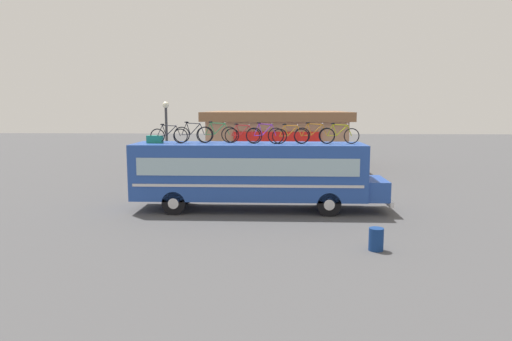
{
  "coord_description": "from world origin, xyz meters",
  "views": [
    {
      "loc": [
        1.22,
        -20.69,
        4.69
      ],
      "look_at": [
        0.33,
        0.0,
        1.82
      ],
      "focal_mm": 32.34,
      "sensor_mm": 36.0,
      "label": 1
    }
  ],
  "objects_px": {
    "trash_bin": "(376,239)",
    "rooftop_bicycle_4": "(242,135)",
    "rooftop_bicycle_6": "(290,135)",
    "rooftop_bicycle_8": "(339,135)",
    "luggage_bag_1": "(155,139)",
    "rooftop_bicycle_3": "(217,134)",
    "rooftop_bicycle_2": "(193,134)",
    "street_lamp": "(167,136)",
    "rooftop_bicycle_1": "(169,135)",
    "rooftop_bicycle_7": "(314,135)",
    "bus": "(253,172)",
    "rooftop_bicycle_5": "(265,135)"
  },
  "relations": [
    {
      "from": "rooftop_bicycle_5",
      "to": "street_lamp",
      "type": "height_order",
      "value": "street_lamp"
    },
    {
      "from": "rooftop_bicycle_3",
      "to": "rooftop_bicycle_8",
      "type": "relative_size",
      "value": 1.04
    },
    {
      "from": "rooftop_bicycle_4",
      "to": "bus",
      "type": "bearing_deg",
      "value": -34.52
    },
    {
      "from": "luggage_bag_1",
      "to": "rooftop_bicycle_1",
      "type": "bearing_deg",
      "value": -11.45
    },
    {
      "from": "rooftop_bicycle_3",
      "to": "rooftop_bicycle_6",
      "type": "xyz_separation_m",
      "value": [
        3.33,
        -0.5,
        -0.03
      ]
    },
    {
      "from": "rooftop_bicycle_6",
      "to": "street_lamp",
      "type": "relative_size",
      "value": 0.33
    },
    {
      "from": "rooftop_bicycle_2",
      "to": "rooftop_bicycle_5",
      "type": "distance_m",
      "value": 3.31
    },
    {
      "from": "rooftop_bicycle_1",
      "to": "rooftop_bicycle_6",
      "type": "xyz_separation_m",
      "value": [
        5.47,
        -0.03,
        0.0
      ]
    },
    {
      "from": "luggage_bag_1",
      "to": "rooftop_bicycle_6",
      "type": "relative_size",
      "value": 0.42
    },
    {
      "from": "rooftop_bicycle_4",
      "to": "street_lamp",
      "type": "xyz_separation_m",
      "value": [
        -4.48,
        4.11,
        -0.31
      ]
    },
    {
      "from": "rooftop_bicycle_2",
      "to": "rooftop_bicycle_8",
      "type": "relative_size",
      "value": 1.0
    },
    {
      "from": "rooftop_bicycle_8",
      "to": "street_lamp",
      "type": "height_order",
      "value": "street_lamp"
    },
    {
      "from": "trash_bin",
      "to": "rooftop_bicycle_4",
      "type": "bearing_deg",
      "value": 128.01
    },
    {
      "from": "rooftop_bicycle_1",
      "to": "rooftop_bicycle_6",
      "type": "distance_m",
      "value": 5.47
    },
    {
      "from": "bus",
      "to": "rooftop_bicycle_4",
      "type": "bearing_deg",
      "value": 145.48
    },
    {
      "from": "rooftop_bicycle_2",
      "to": "rooftop_bicycle_8",
      "type": "distance_m",
      "value": 6.61
    },
    {
      "from": "luggage_bag_1",
      "to": "rooftop_bicycle_8",
      "type": "xyz_separation_m",
      "value": [
        8.32,
        -0.06,
        0.22
      ]
    },
    {
      "from": "bus",
      "to": "rooftop_bicycle_8",
      "type": "bearing_deg",
      "value": -0.56
    },
    {
      "from": "luggage_bag_1",
      "to": "rooftop_bicycle_3",
      "type": "distance_m",
      "value": 2.84
    },
    {
      "from": "luggage_bag_1",
      "to": "rooftop_bicycle_5",
      "type": "bearing_deg",
      "value": -2.35
    },
    {
      "from": "rooftop_bicycle_1",
      "to": "trash_bin",
      "type": "xyz_separation_m",
      "value": [
        8.13,
        -5.75,
        -3.05
      ]
    },
    {
      "from": "luggage_bag_1",
      "to": "rooftop_bicycle_7",
      "type": "relative_size",
      "value": 0.38
    },
    {
      "from": "luggage_bag_1",
      "to": "rooftop_bicycle_3",
      "type": "xyz_separation_m",
      "value": [
        2.81,
        0.33,
        0.24
      ]
    },
    {
      "from": "rooftop_bicycle_2",
      "to": "rooftop_bicycle_7",
      "type": "xyz_separation_m",
      "value": [
        5.5,
        -0.17,
        -0.01
      ]
    },
    {
      "from": "rooftop_bicycle_4",
      "to": "rooftop_bicycle_6",
      "type": "relative_size",
      "value": 0.99
    },
    {
      "from": "luggage_bag_1",
      "to": "trash_bin",
      "type": "height_order",
      "value": "luggage_bag_1"
    },
    {
      "from": "rooftop_bicycle_8",
      "to": "rooftop_bicycle_2",
      "type": "bearing_deg",
      "value": 178.01
    },
    {
      "from": "street_lamp",
      "to": "luggage_bag_1",
      "type": "bearing_deg",
      "value": -83.34
    },
    {
      "from": "rooftop_bicycle_3",
      "to": "street_lamp",
      "type": "height_order",
      "value": "street_lamp"
    },
    {
      "from": "rooftop_bicycle_1",
      "to": "rooftop_bicycle_2",
      "type": "bearing_deg",
      "value": 16.21
    },
    {
      "from": "rooftop_bicycle_6",
      "to": "rooftop_bicycle_7",
      "type": "distance_m",
      "value": 1.09
    },
    {
      "from": "rooftop_bicycle_4",
      "to": "rooftop_bicycle_5",
      "type": "relative_size",
      "value": 0.97
    },
    {
      "from": "trash_bin",
      "to": "street_lamp",
      "type": "distance_m",
      "value": 14.17
    },
    {
      "from": "rooftop_bicycle_3",
      "to": "rooftop_bicycle_7",
      "type": "height_order",
      "value": "rooftop_bicycle_3"
    },
    {
      "from": "rooftop_bicycle_6",
      "to": "rooftop_bicycle_8",
      "type": "xyz_separation_m",
      "value": [
        2.18,
        0.11,
        0.01
      ]
    },
    {
      "from": "rooftop_bicycle_5",
      "to": "street_lamp",
      "type": "distance_m",
      "value": 7.21
    },
    {
      "from": "rooftop_bicycle_1",
      "to": "rooftop_bicycle_2",
      "type": "relative_size",
      "value": 0.96
    },
    {
      "from": "rooftop_bicycle_1",
      "to": "rooftop_bicycle_7",
      "type": "xyz_separation_m",
      "value": [
        6.54,
        0.13,
        0.03
      ]
    },
    {
      "from": "bus",
      "to": "trash_bin",
      "type": "distance_m",
      "value": 7.44
    },
    {
      "from": "trash_bin",
      "to": "rooftop_bicycle_7",
      "type": "bearing_deg",
      "value": 105.17
    },
    {
      "from": "bus",
      "to": "rooftop_bicycle_3",
      "type": "distance_m",
      "value": 2.38
    },
    {
      "from": "rooftop_bicycle_2",
      "to": "rooftop_bicycle_5",
      "type": "bearing_deg",
      "value": -6.42
    },
    {
      "from": "rooftop_bicycle_2",
      "to": "rooftop_bicycle_6",
      "type": "relative_size",
      "value": 1.08
    },
    {
      "from": "rooftop_bicycle_6",
      "to": "rooftop_bicycle_8",
      "type": "height_order",
      "value": "rooftop_bicycle_8"
    },
    {
      "from": "luggage_bag_1",
      "to": "trash_bin",
      "type": "relative_size",
      "value": 0.93
    },
    {
      "from": "trash_bin",
      "to": "rooftop_bicycle_3",
      "type": "bearing_deg",
      "value": 133.98
    },
    {
      "from": "luggage_bag_1",
      "to": "rooftop_bicycle_8",
      "type": "bearing_deg",
      "value": -0.44
    },
    {
      "from": "rooftop_bicycle_7",
      "to": "street_lamp",
      "type": "xyz_separation_m",
      "value": [
        -7.73,
        4.42,
        -0.33
      ]
    },
    {
      "from": "luggage_bag_1",
      "to": "rooftop_bicycle_3",
      "type": "bearing_deg",
      "value": 6.6
    },
    {
      "from": "bus",
      "to": "luggage_bag_1",
      "type": "bearing_deg",
      "value": 179.66
    }
  ]
}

